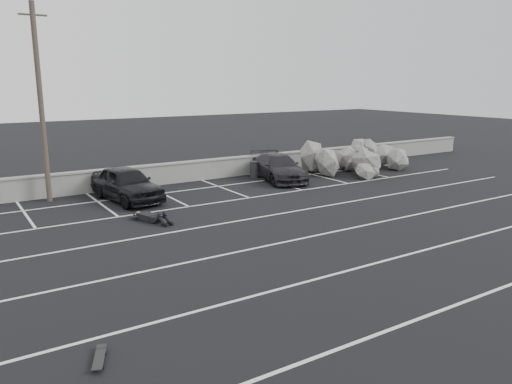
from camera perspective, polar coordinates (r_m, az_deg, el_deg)
ground at (r=13.30m, az=5.16°, el=-10.36°), size 120.00×120.00×0.00m
seawall at (r=25.25m, az=-14.57°, el=1.64°), size 50.00×0.45×1.06m
stall_lines at (r=16.73m, az=-4.35°, el=-5.44°), size 36.00×20.05×0.01m
car_left at (r=22.63m, az=-14.57°, el=0.93°), size 2.40×4.64×1.51m
car_right at (r=26.51m, az=2.57°, el=2.83°), size 2.90×4.98×1.36m
utility_pole at (r=23.18m, az=-23.37°, el=9.24°), size 1.11×0.22×8.35m
trash_bin at (r=27.22m, az=-0.14°, el=2.61°), size 0.73×0.73×0.89m
riprap_pile at (r=29.36m, az=11.19°, el=3.42°), size 6.76×4.67×1.49m
person at (r=19.34m, az=-12.33°, el=-2.45°), size 2.44×3.07×0.50m
skateboard at (r=10.32m, az=-17.48°, el=-17.70°), size 0.45×0.76×0.09m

